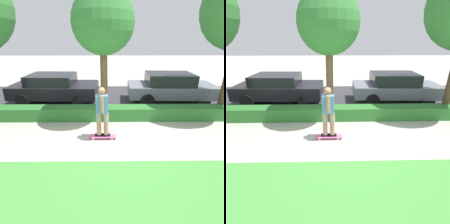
{
  "view_description": "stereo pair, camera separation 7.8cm",
  "coord_description": "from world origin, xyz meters",
  "views": [
    {
      "loc": [
        -0.25,
        -4.63,
        2.9
      ],
      "look_at": [
        -0.2,
        0.6,
        0.71
      ],
      "focal_mm": 28.0,
      "sensor_mm": 36.0,
      "label": 1
    },
    {
      "loc": [
        -0.33,
        -4.63,
        2.9
      ],
      "look_at": [
        -0.2,
        0.6,
        0.71
      ],
      "focal_mm": 28.0,
      "sensor_mm": 36.0,
      "label": 2
    }
  ],
  "objects": [
    {
      "name": "parked_car_front",
      "position": [
        -2.97,
        3.75,
        0.71
      ],
      "size": [
        4.12,
        2.01,
        1.35
      ],
      "rotation": [
        0.0,
        0.0,
        -0.03
      ],
      "color": "black",
      "rests_on": "ground_plane"
    },
    {
      "name": "parked_car_middle",
      "position": [
        2.67,
        3.67,
        0.74
      ],
      "size": [
        4.17,
        1.92,
        1.4
      ],
      "rotation": [
        0.0,
        0.0,
        -0.03
      ],
      "color": "slate",
      "rests_on": "ground_plane"
    },
    {
      "name": "skateboard",
      "position": [
        -0.49,
        0.14,
        0.07
      ],
      "size": [
        0.84,
        0.24,
        0.09
      ],
      "color": "#DB5B93",
      "rests_on": "ground_plane"
    },
    {
      "name": "ground_plane",
      "position": [
        0.0,
        0.0,
        0.0
      ],
      "size": [
        60.0,
        60.0,
        0.0
      ],
      "primitive_type": "plane",
      "color": "#ADA89E"
    },
    {
      "name": "hedge_row",
      "position": [
        0.0,
        1.6,
        0.25
      ],
      "size": [
        16.71,
        0.6,
        0.5
      ],
      "color": "#2D702D",
      "rests_on": "ground_plane"
    },
    {
      "name": "skater_person",
      "position": [
        -0.49,
        0.14,
        0.92
      ],
      "size": [
        0.48,
        0.4,
        1.56
      ],
      "color": "black",
      "rests_on": "skateboard"
    },
    {
      "name": "street_asphalt",
      "position": [
        0.0,
        4.2,
        0.0
      ],
      "size": [
        16.71,
        5.0,
        0.01
      ],
      "color": "#38383A",
      "rests_on": "ground_plane"
    },
    {
      "name": "tree_mid",
      "position": [
        -0.47,
        1.4,
        3.34
      ],
      "size": [
        1.98,
        1.98,
        4.37
      ],
      "color": "brown",
      "rests_on": "ground_plane"
    }
  ]
}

